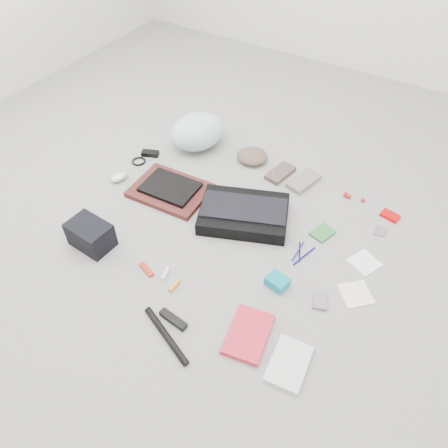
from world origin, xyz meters
The scene contains 33 objects.
ground_plane centered at (0.00, 0.00, 0.00)m, with size 4.00×4.00×0.00m, color gray.
messenger_bag centered at (0.04, 0.13, 0.04)m, with size 0.44×0.31×0.07m, color black.
bag_flap centered at (0.04, 0.13, 0.08)m, with size 0.42×0.19×0.01m, color black.
laptop_sleeve centered at (-0.40, 0.10, 0.01)m, with size 0.40×0.30×0.03m, color #4F1D1A.
laptop centered at (-0.40, 0.10, 0.04)m, with size 0.29×0.21×0.02m, color black.
bike_helmet centered at (-0.52, 0.54, 0.10)m, with size 0.28×0.34×0.21m, color #BFEEE8.
beanie centered at (-0.16, 0.58, 0.03)m, with size 0.18×0.17×0.06m, color brown.
mitten_left centered at (0.04, 0.54, 0.01)m, with size 0.09×0.18×0.03m, color brown.
mitten_right centered at (0.19, 0.54, 0.01)m, with size 0.10×0.20×0.03m, color gray.
power_brick centered at (-0.71, 0.30, 0.01)m, with size 0.10×0.05×0.03m, color black.
cable_coil centered at (-0.72, 0.21, 0.01)m, with size 0.08×0.08×0.01m, color black.
mouse centered at (-0.71, 0.03, 0.02)m, with size 0.06×0.11×0.04m, color silver.
camera_bag centered at (-0.50, -0.41, 0.07)m, with size 0.20×0.14×0.13m, color black.
multitool centered at (-0.17, -0.40, 0.01)m, with size 0.09×0.03×0.01m, color #AA2311.
toiletry_tube_white centered at (-0.08, -0.37, 0.01)m, with size 0.02×0.02×0.07m, color white.
toiletry_tube_orange centered at (-0.01, -0.41, 0.01)m, with size 0.02×0.02×0.07m, color orange.
u_lock centered at (0.09, -0.55, 0.01)m, with size 0.13×0.03×0.03m, color black.
bike_pump centered at (0.11, -0.63, 0.01)m, with size 0.03×0.03×0.31m, color black.
book_red centered at (0.39, -0.45, 0.01)m, with size 0.16×0.24×0.02m, color red.
book_white centered at (0.59, -0.48, 0.01)m, with size 0.14×0.21×0.02m, color silver.
notepad centered at (0.43, 0.24, 0.01)m, with size 0.08×0.11×0.01m, color #2E7031.
pen_blue centered at (0.37, 0.07, 0.00)m, with size 0.01×0.01×0.14m, color #1A17A5.
pen_black centered at (0.38, 0.07, 0.00)m, with size 0.01×0.01×0.12m, color black.
pen_navy centered at (0.41, 0.06, 0.00)m, with size 0.01×0.01×0.16m, color navy.
accordion_wallet centered at (0.38, -0.16, 0.02)m, with size 0.09×0.07×0.05m, color #0787A0.
card_deck centered at (0.57, -0.14, 0.01)m, with size 0.06×0.09×0.02m, color gray.
napkin_top centered at (0.67, 0.17, 0.00)m, with size 0.12×0.12×0.01m, color white.
napkin_bottom centered at (0.70, -0.02, 0.00)m, with size 0.13×0.13×0.01m, color white.
lollipop_a centered at (0.43, 0.57, 0.01)m, with size 0.03×0.03×0.03m, color red.
lollipop_b centered at (0.44, 0.56, 0.01)m, with size 0.02×0.02×0.02m, color #A7291E.
lollipop_c centered at (0.52, 0.57, 0.01)m, with size 0.02×0.02×0.02m, color red.
altoids_tin centered at (0.68, 0.53, 0.01)m, with size 0.09×0.06×0.02m, color #CA0607.
stamp_sheet centered at (0.67, 0.41, 0.00)m, with size 0.06×0.07×0.00m, color slate.
Camera 1 is at (0.79, -1.28, 1.59)m, focal length 35.00 mm.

